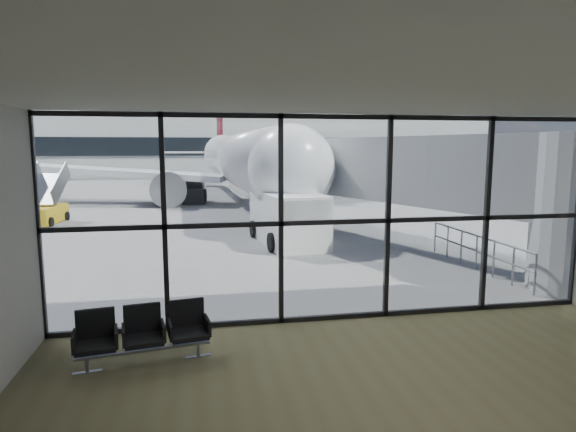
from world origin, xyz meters
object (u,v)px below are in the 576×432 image
object	(u,v)px
airliner	(240,160)
belt_loader	(194,194)
service_van	(288,217)
seating_row	(143,331)
mobile_stairs	(42,212)

from	to	relation	value
airliner	belt_loader	world-z (taller)	airliner
airliner	service_van	distance (m)	17.21
service_van	belt_loader	bearing A→B (deg)	97.92
seating_row	service_van	bearing A→B (deg)	56.84
airliner	service_van	world-z (taller)	airliner
airliner	service_van	bearing A→B (deg)	-91.11
service_van	seating_row	bearing A→B (deg)	-119.97
seating_row	mobile_stairs	xyz separation A→B (m)	(-6.89, 17.56, 0.02)
seating_row	mobile_stairs	distance (m)	18.86
service_van	mobile_stairs	distance (m)	13.56
seating_row	service_van	size ratio (longest dim) A/B	0.46
seating_row	belt_loader	xyz separation A→B (m)	(0.62, 25.58, 0.02)
airliner	mobile_stairs	distance (m)	14.78
seating_row	airliner	xyz separation A→B (m)	(3.99, 27.29, 2.34)
service_van	mobile_stairs	world-z (taller)	mobile_stairs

